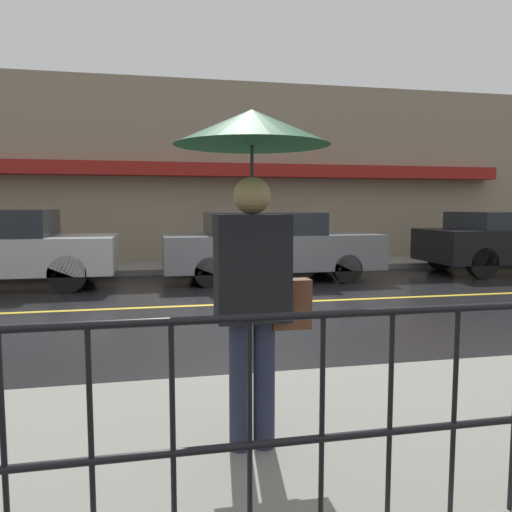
# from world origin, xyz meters

# --- Properties ---
(ground_plane) EXTENTS (80.00, 80.00, 0.00)m
(ground_plane) POSITION_xyz_m (0.00, 0.00, 0.00)
(ground_plane) COLOR black
(sidewalk_near) EXTENTS (28.00, 2.47, 0.14)m
(sidewalk_near) POSITION_xyz_m (0.00, -5.05, 0.07)
(sidewalk_near) COLOR gray
(sidewalk_near) RESTS_ON ground_plane
(sidewalk_far) EXTENTS (28.00, 1.99, 0.14)m
(sidewalk_far) POSITION_xyz_m (0.00, 4.80, 0.07)
(sidewalk_far) COLOR gray
(sidewalk_far) RESTS_ON ground_plane
(lane_marking) EXTENTS (25.20, 0.12, 0.01)m
(lane_marking) POSITION_xyz_m (0.00, 0.00, 0.00)
(lane_marking) COLOR gold
(lane_marking) RESTS_ON ground_plane
(building_storefront) EXTENTS (28.00, 0.85, 5.05)m
(building_storefront) POSITION_xyz_m (0.00, 5.92, 2.53)
(building_storefront) COLOR gray
(building_storefront) RESTS_ON ground_plane
(pedestrian) EXTENTS (0.91, 0.91, 2.03)m
(pedestrian) POSITION_xyz_m (-1.11, -5.16, 1.67)
(pedestrian) COLOR #23283D
(pedestrian) RESTS_ON sidewalk_near
(car_grey) EXTENTS (4.70, 1.80, 1.49)m
(car_grey) POSITION_xyz_m (0.82, 2.61, 0.76)
(car_grey) COLOR slate
(car_grey) RESTS_ON ground_plane
(car_black) EXTENTS (4.21, 1.87, 1.48)m
(car_black) POSITION_xyz_m (6.80, 2.61, 0.78)
(car_black) COLOR black
(car_black) RESTS_ON ground_plane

